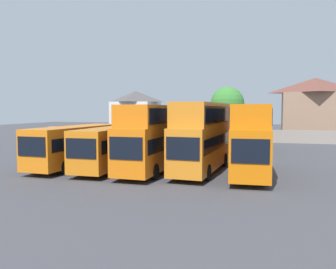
{
  "coord_description": "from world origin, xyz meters",
  "views": [
    {
      "loc": [
        8.29,
        -25.34,
        4.73
      ],
      "look_at": [
        0.0,
        3.0,
        2.57
      ],
      "focal_mm": 36.9,
      "sensor_mm": 36.0,
      "label": 1
    }
  ],
  "objects_px": {
    "bus_1": "(76,144)",
    "bus_8": "(207,125)",
    "bus_5": "(249,136)",
    "bus_6": "(151,132)",
    "bus_9": "(236,126)",
    "bus_7": "(190,132)",
    "house_terrace_left": "(136,113)",
    "house_terrace_centre": "(315,108)",
    "bus_4": "(203,133)",
    "tree_left_of_lot": "(227,104)",
    "bus_3": "(155,134)",
    "bus_2": "(116,144)"
  },
  "relations": [
    {
      "from": "bus_5",
      "to": "bus_9",
      "type": "distance_m",
      "value": 15.5
    },
    {
      "from": "bus_1",
      "to": "bus_6",
      "type": "relative_size",
      "value": 1.02
    },
    {
      "from": "house_terrace_left",
      "to": "bus_1",
      "type": "bearing_deg",
      "value": -76.37
    },
    {
      "from": "bus_2",
      "to": "bus_4",
      "type": "bearing_deg",
      "value": 89.65
    },
    {
      "from": "tree_left_of_lot",
      "to": "bus_2",
      "type": "bearing_deg",
      "value": -101.5
    },
    {
      "from": "bus_4",
      "to": "bus_1",
      "type": "bearing_deg",
      "value": -83.59
    },
    {
      "from": "bus_2",
      "to": "house_terrace_left",
      "type": "relative_size",
      "value": 1.42
    },
    {
      "from": "bus_7",
      "to": "bus_9",
      "type": "distance_m",
      "value": 5.71
    },
    {
      "from": "bus_9",
      "to": "bus_2",
      "type": "bearing_deg",
      "value": -30.2
    },
    {
      "from": "bus_7",
      "to": "bus_6",
      "type": "bearing_deg",
      "value": -92.63
    },
    {
      "from": "bus_5",
      "to": "bus_8",
      "type": "distance_m",
      "value": 16.44
    },
    {
      "from": "bus_8",
      "to": "tree_left_of_lot",
      "type": "xyz_separation_m",
      "value": [
        0.9,
        12.64,
        2.73
      ]
    },
    {
      "from": "house_terrace_centre",
      "to": "bus_6",
      "type": "bearing_deg",
      "value": -139.32
    },
    {
      "from": "bus_3",
      "to": "house_terrace_centre",
      "type": "bearing_deg",
      "value": 156.86
    },
    {
      "from": "bus_6",
      "to": "bus_9",
      "type": "height_order",
      "value": "bus_9"
    },
    {
      "from": "house_terrace_centre",
      "to": "tree_left_of_lot",
      "type": "height_order",
      "value": "house_terrace_centre"
    },
    {
      "from": "bus_4",
      "to": "bus_8",
      "type": "bearing_deg",
      "value": -168.37
    },
    {
      "from": "bus_3",
      "to": "bus_1",
      "type": "bearing_deg",
      "value": -88.37
    },
    {
      "from": "bus_3",
      "to": "house_terrace_left",
      "type": "xyz_separation_m",
      "value": [
        -15.21,
        34.4,
        1.28
      ]
    },
    {
      "from": "bus_7",
      "to": "bus_8",
      "type": "bearing_deg",
      "value": 77.14
    },
    {
      "from": "bus_5",
      "to": "bus_8",
      "type": "relative_size",
      "value": 0.94
    },
    {
      "from": "bus_1",
      "to": "bus_7",
      "type": "bearing_deg",
      "value": 162.04
    },
    {
      "from": "bus_1",
      "to": "bus_7",
      "type": "xyz_separation_m",
      "value": [
        6.0,
        16.21,
        -0.01
      ]
    },
    {
      "from": "bus_2",
      "to": "house_terrace_left",
      "type": "distance_m",
      "value": 36.01
    },
    {
      "from": "bus_5",
      "to": "house_terrace_left",
      "type": "height_order",
      "value": "house_terrace_left"
    },
    {
      "from": "bus_4",
      "to": "bus_6",
      "type": "bearing_deg",
      "value": -145.36
    },
    {
      "from": "house_terrace_centre",
      "to": "bus_4",
      "type": "bearing_deg",
      "value": -109.17
    },
    {
      "from": "bus_3",
      "to": "bus_8",
      "type": "bearing_deg",
      "value": 176.19
    },
    {
      "from": "bus_1",
      "to": "bus_8",
      "type": "height_order",
      "value": "bus_8"
    },
    {
      "from": "house_terrace_centre",
      "to": "tree_left_of_lot",
      "type": "distance_m",
      "value": 14.5
    },
    {
      "from": "bus_4",
      "to": "bus_5",
      "type": "distance_m",
      "value": 3.45
    },
    {
      "from": "bus_5",
      "to": "bus_7",
      "type": "height_order",
      "value": "bus_5"
    },
    {
      "from": "bus_5",
      "to": "bus_7",
      "type": "relative_size",
      "value": 0.92
    },
    {
      "from": "bus_5",
      "to": "bus_4",
      "type": "bearing_deg",
      "value": -96.42
    },
    {
      "from": "bus_5",
      "to": "bus_6",
      "type": "bearing_deg",
      "value": -144.08
    },
    {
      "from": "house_terrace_left",
      "to": "house_terrace_centre",
      "type": "height_order",
      "value": "house_terrace_centre"
    },
    {
      "from": "bus_6",
      "to": "bus_7",
      "type": "xyz_separation_m",
      "value": [
        5.1,
        0.06,
        -0.02
      ]
    },
    {
      "from": "bus_9",
      "to": "bus_8",
      "type": "bearing_deg",
      "value": -93.01
    },
    {
      "from": "bus_6",
      "to": "bus_9",
      "type": "relative_size",
      "value": 0.9
    },
    {
      "from": "bus_1",
      "to": "bus_6",
      "type": "xyz_separation_m",
      "value": [
        0.91,
        16.16,
        0.01
      ]
    },
    {
      "from": "bus_6",
      "to": "bus_7",
      "type": "distance_m",
      "value": 5.1
    },
    {
      "from": "bus_5",
      "to": "house_terrace_left",
      "type": "xyz_separation_m",
      "value": [
        -22.28,
        34.03,
        1.27
      ]
    },
    {
      "from": "bus_2",
      "to": "bus_5",
      "type": "height_order",
      "value": "bus_5"
    },
    {
      "from": "bus_5",
      "to": "tree_left_of_lot",
      "type": "distance_m",
      "value": 28.59
    },
    {
      "from": "bus_8",
      "to": "tree_left_of_lot",
      "type": "height_order",
      "value": "tree_left_of_lot"
    },
    {
      "from": "bus_4",
      "to": "bus_5",
      "type": "height_order",
      "value": "bus_4"
    },
    {
      "from": "bus_7",
      "to": "house_terrace_left",
      "type": "bearing_deg",
      "value": -145.1
    },
    {
      "from": "house_terrace_left",
      "to": "tree_left_of_lot",
      "type": "relative_size",
      "value": 0.99
    },
    {
      "from": "bus_4",
      "to": "bus_7",
      "type": "bearing_deg",
      "value": -160.99
    },
    {
      "from": "house_terrace_centre",
      "to": "bus_3",
      "type": "bearing_deg",
      "value": -114.1
    }
  ]
}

